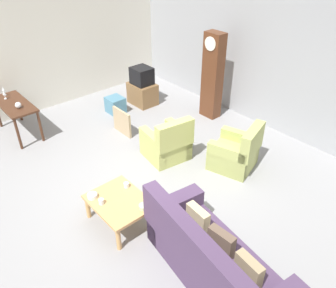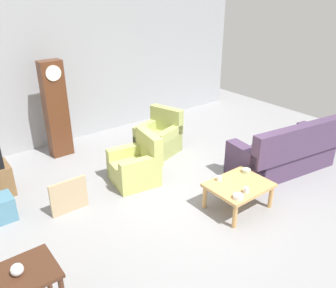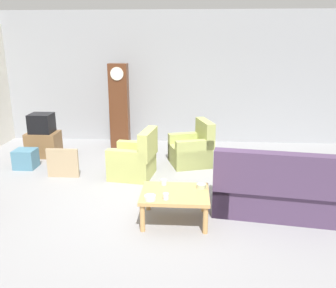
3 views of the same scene
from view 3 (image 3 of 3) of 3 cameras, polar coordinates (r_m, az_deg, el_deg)
The scene contains 15 objects.
ground_plane at distance 5.91m, azimuth -1.73°, elevation -8.74°, with size 10.40×10.40×0.00m, color gray.
garage_door_wall at distance 8.99m, azimuth 0.39°, elevation 10.55°, with size 8.40×0.16×3.20m, color #9EA0A5.
couch_floral at distance 5.55m, azimuth 18.42°, elevation -7.35°, with size 2.21×1.18×1.04m.
armchair_olive_near at distance 6.76m, azimuth -5.38°, elevation -2.74°, with size 0.89×0.87×0.92m.
armchair_olive_far at distance 7.41m, azimuth 3.89°, elevation -0.98°, with size 0.98×0.96×0.92m.
coffee_table_wood at distance 5.08m, azimuth 1.12°, elevation -8.40°, with size 0.96×0.76×0.44m.
grandfather_clock at distance 8.55m, azimuth -7.79°, elevation 6.05°, with size 0.44×0.30×1.99m.
tv_stand_cabinet at distance 8.41m, azimuth -19.32°, elevation -0.02°, with size 0.68×0.52×0.54m, color brown.
tv_crt at distance 8.30m, azimuth -19.63°, elevation 3.18°, with size 0.48×0.44×0.42m, color black.
framed_picture_leaning at distance 6.98m, azimuth -16.53°, elevation -2.95°, with size 0.60×0.05×0.56m, color tan.
storage_box_blue at distance 7.76m, azimuth -21.86°, elevation -2.21°, with size 0.42×0.38×0.39m, color teal.
cup_white_porcelain at distance 5.29m, azimuth -0.68°, elevation -6.14°, with size 0.08×0.08×0.08m, color white.
cup_blue_rimmed at distance 4.83m, azimuth -0.35°, elevation -8.40°, with size 0.08×0.08×0.09m, color silver.
bowl_white_stacked at distance 4.83m, azimuth -2.88°, elevation -8.59°, with size 0.15×0.15×0.06m, color white.
bowl_shallow_green at distance 5.21m, azimuth 5.36°, elevation -6.73°, with size 0.14×0.14×0.06m, color #B2C69E.
Camera 3 is at (0.53, -5.33, 2.50)m, focal length 38.01 mm.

